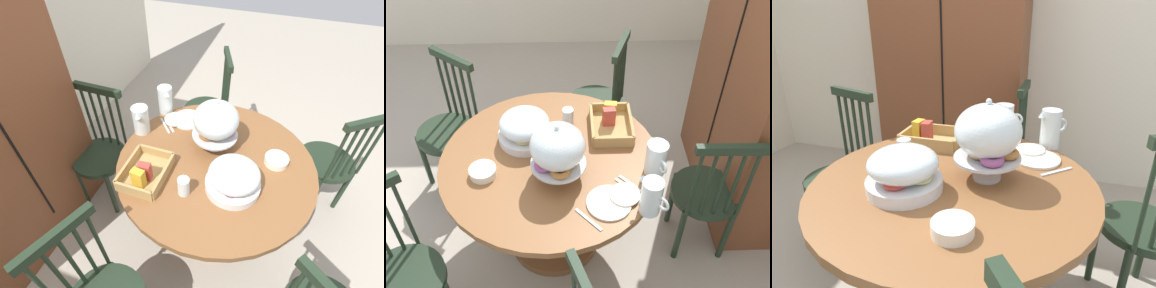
% 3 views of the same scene
% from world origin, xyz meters
% --- Properties ---
extents(ground_plane, '(10.00, 10.00, 0.00)m').
position_xyz_m(ground_plane, '(0.00, 0.00, 0.00)').
color(ground_plane, '#A89E8E').
extents(dining_table, '(1.18, 1.18, 0.74)m').
position_xyz_m(dining_table, '(0.09, 0.20, 0.52)').
color(dining_table, brown).
rests_on(dining_table, ground_plane).
extents(windsor_chair_near_window, '(0.47, 0.47, 0.97)m').
position_xyz_m(windsor_chair_near_window, '(-0.48, -0.49, 0.45)').
color(windsor_chair_near_window, '#1E2D1E').
rests_on(windsor_chair_near_window, ground_plane).
extents(windsor_chair_by_cabinet, '(0.46, 0.46, 0.97)m').
position_xyz_m(windsor_chair_by_cabinet, '(0.60, -0.53, 0.45)').
color(windsor_chair_by_cabinet, '#1E2D1E').
rests_on(windsor_chair_by_cabinet, ground_plane).
extents(windsor_chair_far_side, '(0.40, 0.40, 0.97)m').
position_xyz_m(windsor_chair_far_side, '(0.13, 1.09, 0.45)').
color(windsor_chair_far_side, '#1E2D1E').
rests_on(windsor_chair_far_side, ground_plane).
extents(windsor_chair_host_seat, '(0.43, 0.43, 0.97)m').
position_xyz_m(windsor_chair_host_seat, '(-0.74, 0.52, 0.45)').
color(windsor_chair_host_seat, '#1E2D1E').
rests_on(windsor_chair_host_seat, ground_plane).
extents(pastry_stand_with_dome, '(0.28, 0.28, 0.34)m').
position_xyz_m(pastry_stand_with_dome, '(0.22, 0.24, 0.94)').
color(pastry_stand_with_dome, silver).
rests_on(pastry_stand_with_dome, dining_table).
extents(fruit_platter_covered, '(0.30, 0.30, 0.18)m').
position_xyz_m(fruit_platter_covered, '(-0.07, 0.06, 0.83)').
color(fruit_platter_covered, silver).
rests_on(fruit_platter_covered, dining_table).
extents(orange_juice_pitcher, '(0.15, 0.14, 0.20)m').
position_xyz_m(orange_juice_pitcher, '(0.45, 0.67, 0.83)').
color(orange_juice_pitcher, silver).
rests_on(orange_juice_pitcher, dining_table).
extents(milk_pitcher, '(0.19, 0.11, 0.19)m').
position_xyz_m(milk_pitcher, '(0.20, 0.74, 0.83)').
color(milk_pitcher, silver).
rests_on(milk_pitcher, dining_table).
extents(cereal_basket, '(0.32, 0.24, 0.12)m').
position_xyz_m(cereal_basket, '(-0.16, 0.54, 0.77)').
color(cereal_basket, tan).
rests_on(cereal_basket, dining_table).
extents(china_plate_large, '(0.22, 0.22, 0.01)m').
position_xyz_m(china_plate_large, '(0.41, 0.49, 0.75)').
color(china_plate_large, white).
rests_on(china_plate_large, dining_table).
extents(china_plate_small, '(0.15, 0.15, 0.01)m').
position_xyz_m(china_plate_small, '(0.37, 0.57, 0.76)').
color(china_plate_small, white).
rests_on(china_plate_small, china_plate_large).
extents(cereal_bowl, '(0.14, 0.14, 0.04)m').
position_xyz_m(cereal_bowl, '(0.20, -0.15, 0.76)').
color(cereal_bowl, white).
rests_on(cereal_bowl, dining_table).
extents(drinking_glass, '(0.06, 0.06, 0.11)m').
position_xyz_m(drinking_glass, '(-0.19, 0.30, 0.80)').
color(drinking_glass, silver).
rests_on(drinking_glass, dining_table).
extents(table_knife, '(0.14, 0.12, 0.01)m').
position_xyz_m(table_knife, '(0.31, 0.59, 0.74)').
color(table_knife, silver).
rests_on(table_knife, dining_table).
extents(dinner_fork, '(0.14, 0.12, 0.01)m').
position_xyz_m(dinner_fork, '(0.29, 0.61, 0.74)').
color(dinner_fork, silver).
rests_on(dinner_fork, dining_table).
extents(soup_spoon, '(0.14, 0.12, 0.01)m').
position_xyz_m(soup_spoon, '(0.50, 0.38, 0.74)').
color(soup_spoon, silver).
rests_on(soup_spoon, dining_table).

